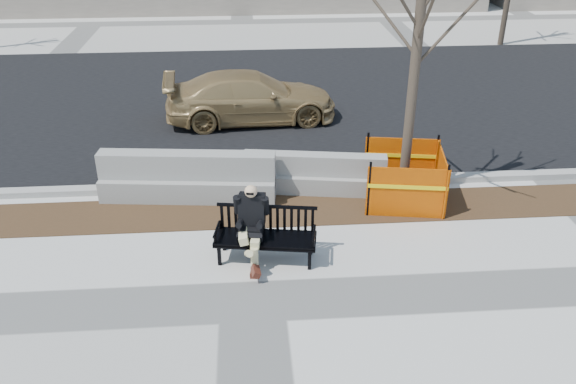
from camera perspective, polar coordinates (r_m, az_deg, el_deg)
name	(u,v)px	position (r m, az deg, el deg)	size (l,w,h in m)	color
ground	(252,301)	(8.79, -3.43, -10.33)	(120.00, 120.00, 0.00)	beige
mulch_strip	(249,211)	(10.95, -3.74, -1.86)	(40.00, 1.20, 0.02)	#47301C
asphalt_street	(245,99)	(16.62, -4.13, 8.81)	(60.00, 10.40, 0.01)	black
curb	(248,185)	(11.76, -3.83, 0.67)	(60.00, 0.25, 0.12)	#9E9B93
bench	(266,259)	(9.64, -2.11, -6.41)	(1.63, 0.58, 0.87)	black
seated_man	(252,257)	(9.70, -3.43, -6.19)	(0.54, 0.90, 1.26)	black
tree_fence	(401,200)	(11.53, 10.75, -0.71)	(2.13, 2.13, 5.33)	#ED6000
sedan	(252,120)	(15.12, -3.49, 6.84)	(1.70, 4.18, 1.21)	#9C7D4B
jersey_barrier_left	(190,197)	(11.56, -9.35, -0.52)	(3.28, 0.66, 0.94)	gray
jersey_barrier_right	(314,190)	(11.67, 2.50, 0.15)	(2.72, 0.54, 0.78)	gray
far_tree_right	(500,44)	(23.61, 19.55, 13.11)	(2.24, 2.24, 6.05)	#403529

